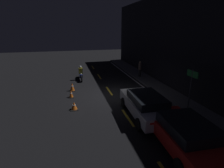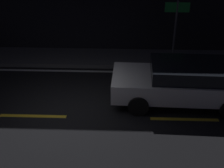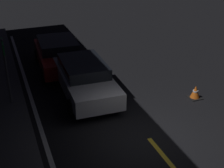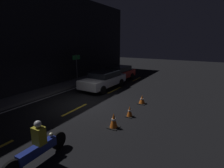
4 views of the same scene
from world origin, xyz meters
name	(u,v)px [view 2 (image 2 of 4)]	position (x,y,z in m)	size (l,w,h in m)	color
ground_plane	(66,117)	(0.00, 0.00, 0.00)	(56.00, 56.00, 0.00)	black
raised_curb	(83,58)	(0.00, 4.11, 0.08)	(28.00, 1.65, 0.16)	#4C4C4F
lane_dash_c	(33,116)	(-1.00, 0.00, 0.00)	(2.00, 0.14, 0.01)	gold
lane_dash_d	(184,119)	(3.50, 0.00, 0.00)	(2.00, 0.14, 0.01)	gold
lane_solid_kerb	(79,71)	(0.00, 3.04, 0.00)	(25.20, 0.14, 0.01)	silver
sedan_white	(183,82)	(3.55, 1.00, 0.73)	(4.36, 1.97, 1.34)	silver
shop_sign	(176,20)	(3.61, 3.77, 1.84)	(0.90, 0.08, 2.40)	#4C4C51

